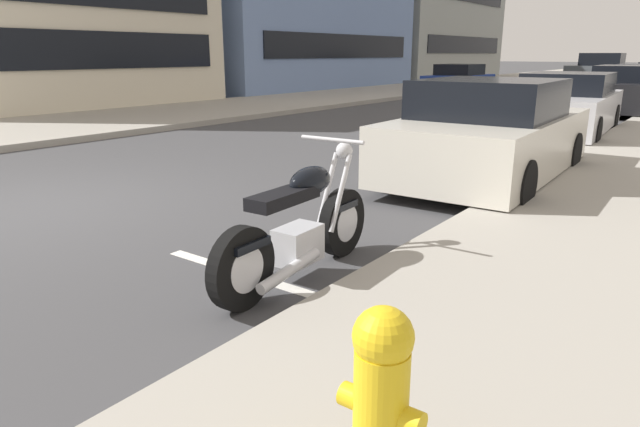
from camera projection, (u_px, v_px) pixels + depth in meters
The scene contains 11 objects.
ground_plane at pixel (35, 208), 6.69m from camera, with size 260.00×260.00×0.00m, color #3D3D3F.
sidewalk_far_curb at pixel (271, 104), 19.82m from camera, with size 120.00×5.00×0.14m, color gray.
parking_stall_stripe at pixel (262, 279), 4.57m from camera, with size 0.12×2.20×0.01m, color silver.
parked_motorcycle at pixel (300, 229), 4.51m from camera, with size 1.99×0.62×1.11m.
parked_car_near_corner at pixel (489, 135), 7.91m from camera, with size 4.20×2.03×1.45m.
parked_car_behind_motorcycle at pixel (566, 106), 12.46m from camera, with size 4.67×2.09×1.38m.
parked_car_second_in_row at pixel (625, 91), 16.99m from camera, with size 4.60×1.96×1.45m.
crossing_truck at pixel (616, 71), 30.72m from camera, with size 2.08×5.54×1.82m.
car_opposite_curb at pixel (459, 80), 25.27m from camera, with size 4.25×1.90×1.33m.
fire_hydrant at pixel (381, 390), 2.16m from camera, with size 0.24×0.36×0.75m.
townhouse_corner_block at pixel (411, 2), 39.99m from camera, with size 14.34×8.91×10.71m.
Camera 1 is at (-3.13, -6.61, 1.80)m, focal length 31.14 mm.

